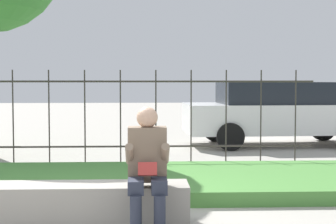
{
  "coord_description": "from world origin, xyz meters",
  "views": [
    {
      "loc": [
        0.69,
        -5.71,
        1.49
      ],
      "look_at": [
        1.1,
        3.46,
        0.96
      ],
      "focal_mm": 60.0,
      "sensor_mm": 36.0,
      "label": 1
    }
  ],
  "objects": [
    {
      "name": "iron_fence",
      "position": [
        0.0,
        3.98,
        0.87
      ],
      "size": [
        7.34,
        0.03,
        1.66
      ],
      "color": "#332D28",
      "rests_on": "ground_plane"
    },
    {
      "name": "car_parked_right",
      "position": [
        3.76,
        6.82,
        0.75
      ],
      "size": [
        4.36,
        2.07,
        1.43
      ],
      "rotation": [
        0.0,
        0.0,
        0.05
      ],
      "color": "silver",
      "rests_on": "ground_plane"
    },
    {
      "name": "person_seated_reader",
      "position": [
        0.73,
        -0.29,
        0.66
      ],
      "size": [
        0.42,
        0.73,
        1.22
      ],
      "color": "black",
      "rests_on": "ground_plane"
    },
    {
      "name": "stone_bench",
      "position": [
        0.03,
        0.0,
        0.19
      ],
      "size": [
        2.25,
        0.51,
        0.43
      ],
      "color": "gray",
      "rests_on": "ground_plane"
    },
    {
      "name": "grass_berm",
      "position": [
        0.0,
        1.94,
        0.09
      ],
      "size": [
        9.34,
        2.49,
        0.18
      ],
      "color": "#4C893D",
      "rests_on": "ground_plane"
    }
  ]
}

